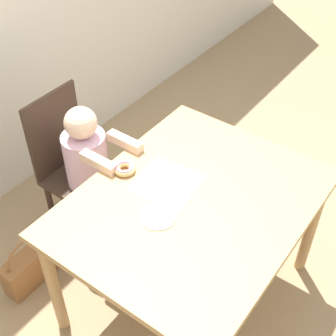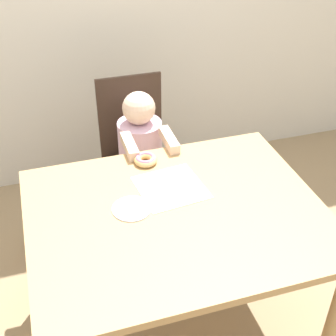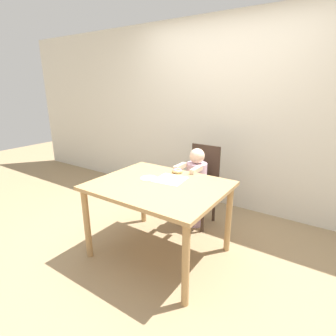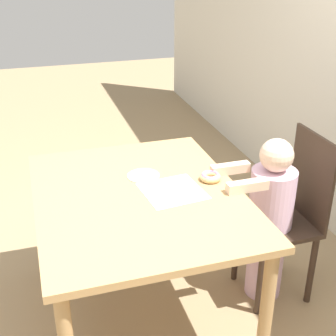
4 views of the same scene
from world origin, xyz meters
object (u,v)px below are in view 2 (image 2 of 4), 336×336
Objects in this scene: child_figure at (141,169)px; handbag at (62,227)px; donut at (146,159)px; chair at (136,158)px.

handbag is (-0.48, 0.06, -0.36)m from child_figure.
child_figure is 0.44m from donut.
donut is (-0.05, -0.45, 0.29)m from chair.
donut is (-0.05, -0.33, 0.29)m from child_figure.
handbag is at bearing -173.73° from chair.
child_figure reaches higher than handbag.
chair is 0.12m from child_figure.
child_figure is at bearing -7.64° from handbag.
donut is 0.31× the size of handbag.
chair is 2.76× the size of handbag.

